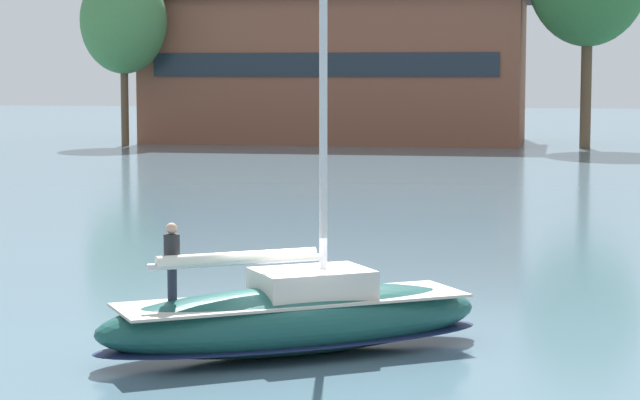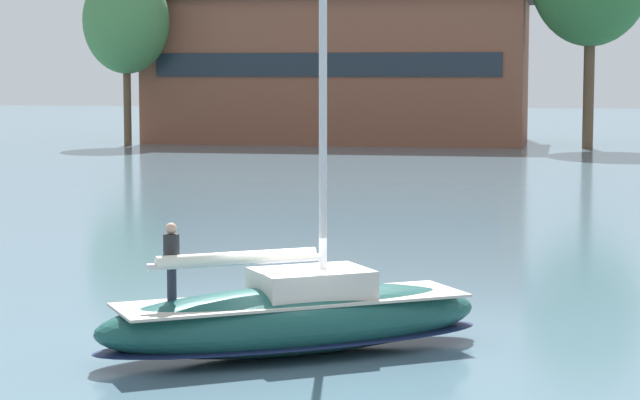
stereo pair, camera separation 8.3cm
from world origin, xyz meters
name	(u,v)px [view 2 (the right image)]	position (x,y,z in m)	size (l,w,h in m)	color
ground_plane	(293,353)	(0.00, 0.00, 0.00)	(400.00, 400.00, 0.00)	slate
waterfront_building	(341,68)	(-14.19, 84.42, 6.59)	(33.89, 16.44, 13.11)	brown
tree_shore_center	(126,21)	(-30.75, 74.45, 10.46)	(7.26, 7.26, 14.94)	brown
sailboat_main	(294,316)	(0.01, 0.01, 0.83)	(8.71, 6.93, 12.12)	#194C47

